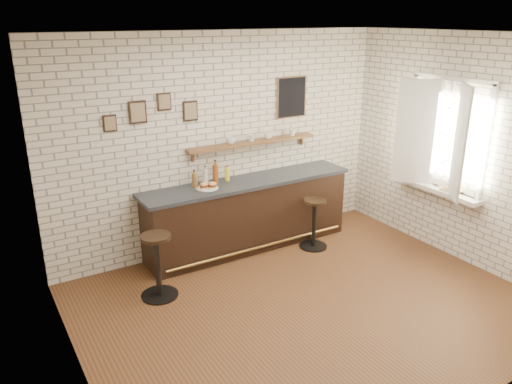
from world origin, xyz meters
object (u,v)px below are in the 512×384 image
Objects in this scene: shelf_cup_c at (268,136)px; book_upper at (449,190)px; sandwich_plate at (207,188)px; bitters_bottle_white at (205,177)px; shelf_cup_b at (252,138)px; bar_stool_left at (158,264)px; shelf_cup_d at (292,132)px; bar_counter at (249,214)px; shelf_cup_a at (231,141)px; ciabatta_sandwich at (208,185)px; bar_stool_right at (314,222)px; condiment_bottle_yellow at (227,174)px; bitters_bottle_brown at (195,180)px; bitters_bottle_amber at (215,173)px; book_lower at (448,191)px.

book_upper is (1.73, -1.82, -0.58)m from shelf_cup_c.
sandwich_plate is 0.20m from bitters_bottle_white.
bar_stool_left is at bearing 129.98° from shelf_cup_b.
shelf_cup_d is at bearing 2.29° from bitters_bottle_white.
bar_stool_left is 7.64× the size of shelf_cup_d.
bar_counter is at bearing -158.55° from shelf_cup_d.
shelf_cup_a reaches higher than shelf_cup_b.
shelf_cup_c is (1.09, 0.22, 0.53)m from sandwich_plate.
shelf_cup_d reaches higher than ciabatta_sandwich.
shelf_cup_c is (0.28, 0.00, -0.00)m from shelf_cup_b.
shelf_cup_d is at bearing 83.97° from bar_stool_right.
sandwich_plate is 1.14× the size of ciabatta_sandwich.
shelf_cup_b is 0.43× the size of book_upper.
sandwich_plate reaches higher than book_upper.
shelf_cup_c reaches higher than bar_stool_left.
bitters_bottle_white reaches higher than bar_stool_right.
bar_counter is 1.08m from shelf_cup_a.
shelf_cup_b is 0.28m from shelf_cup_c.
condiment_bottle_yellow reaches higher than sandwich_plate.
shelf_cup_d reaches higher than bar_counter.
shelf_cup_b is at bearing 24.90° from bar_stool_left.
bar_stool_left is at bearing -147.97° from sandwich_plate.
bitters_bottle_brown reaches higher than book_upper.
bitters_bottle_amber is 0.97m from shelf_cup_c.
shelf_cup_b is 2.77m from book_upper.
bar_stool_left is 2.00m from shelf_cup_a.
condiment_bottle_yellow is at bearing 23.67° from ciabatta_sandwich.
bitters_bottle_white is 0.88m from shelf_cup_b.
shelf_cup_a reaches higher than bitters_bottle_brown.
shelf_cup_d is 0.42× the size of book_upper.
book_upper is (2.33, -1.82, -0.59)m from shelf_cup_a.
bitters_bottle_white is (0.16, 0.00, 0.01)m from bitters_bottle_brown.
shelf_cup_c is 0.42m from shelf_cup_d.
sandwich_plate is 0.22m from bitters_bottle_brown.
shelf_cup_d is at bearing -30.70° from shelf_cup_a.
bitters_bottle_white is 0.82× the size of bitters_bottle_amber.
bar_counter is 29.18× the size of shelf_cup_b.
shelf_cup_d is at bearing -74.92° from shelf_cup_b.
bitters_bottle_brown is at bearing -180.00° from bitters_bottle_white.
book_lower is 0.88× the size of book_upper.
shelf_cup_b is 1.02× the size of shelf_cup_d.
shelf_cup_b reaches higher than bitters_bottle_white.
ciabatta_sandwich is at bearing 118.80° from book_lower.
bar_counter reaches higher than book_upper.
ciabatta_sandwich is at bearing -54.65° from bitters_bottle_brown.
bitters_bottle_white is 1.44m from bar_stool_left.
bitters_bottle_amber is 3.15m from book_upper.
sandwich_plate is 0.43m from condiment_bottle_yellow.
bar_stool_right is 1.39m from shelf_cup_c.
bitters_bottle_white is at bearing 180.00° from condiment_bottle_yellow.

